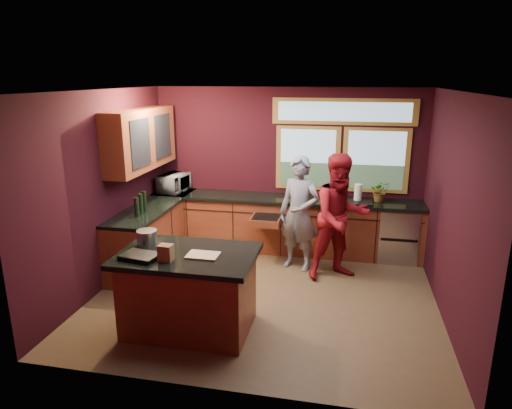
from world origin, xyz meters
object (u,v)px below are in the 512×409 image
(person_grey, at_px, (299,214))
(cutting_board, at_px, (203,255))
(person_red, at_px, (340,217))
(island, at_px, (189,291))
(stock_pot, at_px, (147,238))

(person_grey, relative_size, cutting_board, 4.98)
(person_grey, distance_m, person_red, 0.65)
(person_red, bearing_deg, island, -160.33)
(person_grey, xyz_separation_m, person_red, (0.62, -0.22, 0.05))
(island, bearing_deg, person_grey, 62.66)
(person_grey, relative_size, stock_pot, 7.26)
(island, bearing_deg, cutting_board, -14.04)
(cutting_board, bearing_deg, stock_pot, 165.07)
(person_red, height_order, stock_pot, person_red)
(stock_pot, bearing_deg, cutting_board, -14.93)
(stock_pot, bearing_deg, person_red, 36.73)
(island, relative_size, cutting_board, 4.43)
(island, relative_size, person_grey, 0.89)
(island, distance_m, person_grey, 2.30)
(cutting_board, bearing_deg, person_red, 51.74)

